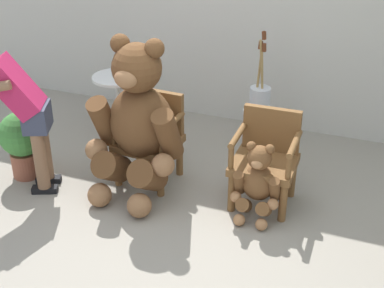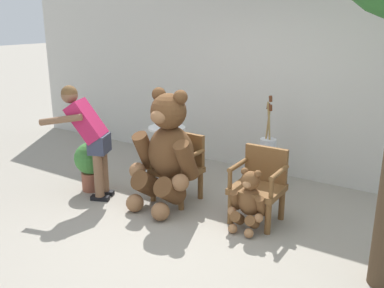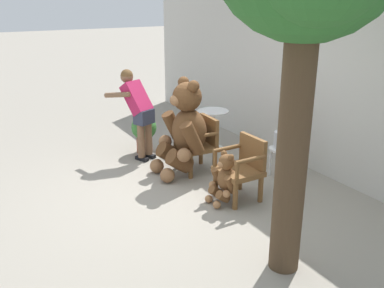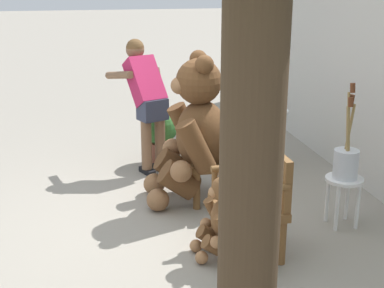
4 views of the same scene
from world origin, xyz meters
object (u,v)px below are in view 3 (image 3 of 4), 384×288
Objects in this scene: wooden_chair_right at (242,167)px; teddy_bear_large at (185,128)px; teddy_bear_small at (225,178)px; round_side_table at (213,125)px; person_visitor at (138,107)px; potted_plant at (144,131)px; white_stool at (280,155)px; wooden_chair_left at (200,142)px; brush_bucket at (281,137)px.

wooden_chair_right is 1.20m from teddy_bear_large.
teddy_bear_small is at bearing -0.92° from teddy_bear_large.
round_side_table reaches higher than teddy_bear_small.
person_visitor is 2.20× the size of potted_plant.
person_visitor is 3.25× the size of white_stool.
teddy_bear_large reaches higher than potted_plant.
wooden_chair_right is (1.14, 0.00, 0.00)m from wooden_chair_left.
wooden_chair_left is 1.25m from white_stool.
potted_plant is (-1.18, -0.43, -0.07)m from wooden_chair_left.
wooden_chair_left is 1.19× the size of round_side_table.
white_stool is at bearing 40.40° from person_visitor.
wooden_chair_left is 0.58× the size of person_visitor.
white_stool is (-0.31, 0.94, -0.11)m from wooden_chair_right.
person_visitor is at bearing -139.59° from brush_bucket.
teddy_bear_large is 1.46m from brush_bucket.
wooden_chair_right is 1.26× the size of potted_plant.
brush_bucket is (0.82, 0.94, 0.17)m from wooden_chair_left.
round_side_table is (-1.86, 0.70, -0.01)m from wooden_chair_right.
wooden_chair_right reaches higher than white_stool.
wooden_chair_left reaches higher than potted_plant.
person_visitor reaches higher than wooden_chair_left.
teddy_bear_small is at bearing -75.51° from white_stool.
person_visitor reaches higher than teddy_bear_small.
person_visitor is at bearing -43.02° from potted_plant.
teddy_bear_small reaches higher than potted_plant.
round_side_table reaches higher than white_stool.
teddy_bear_small is at bearing -75.48° from brush_bucket.
teddy_bear_small is 2.10m from round_side_table.
potted_plant is at bearing -145.70° from brush_bucket.
wooden_chair_left is 1.00m from round_side_table.
wooden_chair_left is 1.00× the size of wooden_chair_right.
person_visitor is at bearing -139.60° from white_stool.
teddy_bear_small is (1.14, -0.28, -0.11)m from wooden_chair_left.
teddy_bear_small is 2.22m from person_visitor.
person_visitor is at bearing -148.45° from wooden_chair_left.
wooden_chair_left reaches higher than teddy_bear_small.
round_side_table is (-0.71, 0.96, -0.28)m from teddy_bear_large.
brush_bucket is 1.57m from round_side_table.
teddy_bear_small is 1.26m from white_stool.
white_stool is 1.56m from round_side_table.
brush_bucket is at bearing 34.30° from potted_plant.
teddy_bear_small reaches higher than white_stool.
wooden_chair_right is at bearing 12.91° from teddy_bear_large.
teddy_bear_large is at bearing -91.49° from wooden_chair_left.
teddy_bear_small is 0.83× the size of brush_bucket.
round_side_table is at bearing 159.38° from wooden_chair_right.
person_visitor is at bearing -101.77° from round_side_table.
teddy_bear_large is 1.50m from white_stool.
brush_bucket is (-0.31, 0.94, 0.17)m from wooden_chair_right.
person_visitor is 2.44m from white_stool.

